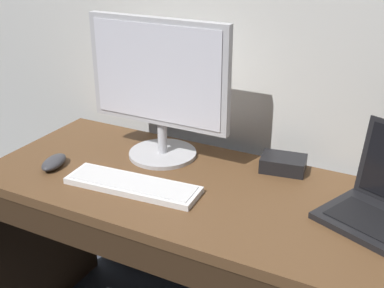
{
  "coord_description": "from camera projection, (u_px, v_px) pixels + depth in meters",
  "views": [
    {
      "loc": [
        0.51,
        -1.22,
        1.49
      ],
      "look_at": [
        -0.13,
        0.0,
        0.87
      ],
      "focal_mm": 46.51,
      "sensor_mm": 36.0,
      "label": 1
    }
  ],
  "objects": [
    {
      "name": "computer_mouse",
      "position": [
        54.0,
        162.0,
        1.67
      ],
      "size": [
        0.09,
        0.13,
        0.03
      ],
      "primitive_type": "ellipsoid",
      "rotation": [
        0.0,
        0.0,
        0.22
      ],
      "color": "#38383D",
      "rests_on": "desk"
    },
    {
      "name": "external_drive_box",
      "position": [
        283.0,
        164.0,
        1.65
      ],
      "size": [
        0.16,
        0.12,
        0.05
      ],
      "primitive_type": "cube",
      "rotation": [
        0.0,
        0.0,
        0.16
      ],
      "color": "black",
      "rests_on": "desk"
    },
    {
      "name": "desk",
      "position": [
        225.0,
        247.0,
        1.58
      ],
      "size": [
        1.63,
        0.6,
        0.73
      ],
      "color": "brown",
      "rests_on": "ground"
    },
    {
      "name": "wired_keyboard",
      "position": [
        133.0,
        185.0,
        1.54
      ],
      "size": [
        0.44,
        0.16,
        0.02
      ],
      "color": "white",
      "rests_on": "desk"
    },
    {
      "name": "external_monitor",
      "position": [
        159.0,
        84.0,
        1.64
      ],
      "size": [
        0.51,
        0.24,
        0.48
      ],
      "color": "#B7B7BC",
      "rests_on": "desk"
    }
  ]
}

